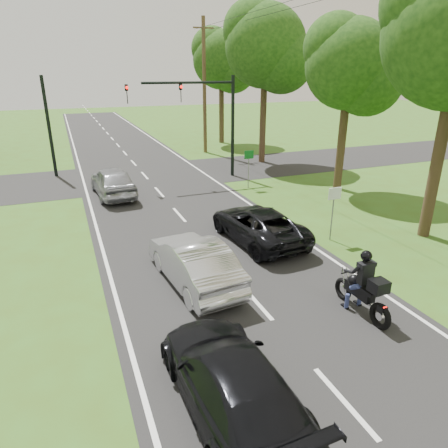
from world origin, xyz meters
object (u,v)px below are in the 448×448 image
Objects in this scene: motorcycle_rider at (364,290)px; sign_white at (334,201)px; traffic_signal at (203,109)px; sign_green at (249,160)px; dark_car_behind at (231,381)px; utility_pole_far at (204,87)px; dark_suv at (258,224)px; silver_suv at (113,181)px; silver_sedan at (194,262)px.

motorcycle_rider is 1.02× the size of sign_white.
traffic_signal is 3.00× the size of sign_green.
utility_pole_far is (8.36, 25.30, 4.41)m from dark_car_behind.
dark_suv is at bearing -121.52° from dark_car_behind.
silver_suv is at bearing -131.31° from utility_pole_far.
motorcycle_rider is at bearing -93.41° from traffic_signal.
dark_car_behind is at bearing 74.77° from silver_sedan.
dark_suv is at bearing -112.40° from sign_green.
sign_white is at bearing -94.51° from utility_pole_far.
motorcycle_rider is at bearing -161.26° from dark_car_behind.
sign_white is at bearing -82.95° from traffic_signal.
sign_green reaches higher than silver_suv.
silver_sedan is at bearing 29.81° from dark_suv.
dark_suv is 1.04× the size of silver_suv.
silver_sedan is 5.08m from dark_car_behind.
dark_car_behind is at bearing -107.63° from traffic_signal.
utility_pole_far reaches higher than silver_suv.
traffic_signal reaches higher than dark_car_behind.
silver_sedan is 13.57m from traffic_signal.
dark_car_behind is (0.22, -15.53, -0.11)m from silver_suv.
sign_green is (0.20, 8.00, 0.00)m from sign_white.
dark_suv is (-0.39, 5.59, -0.06)m from motorcycle_rider.
utility_pole_far is at bearing -109.99° from dark_car_behind.
traffic_signal reaches higher than sign_white.
utility_pole_far is (3.79, 23.59, 4.35)m from motorcycle_rider.
motorcycle_rider is 0.46× the size of dark_suv.
silver_suv reaches higher than silver_sedan.
utility_pole_far is 11.63m from sign_green.
silver_suv is 2.15× the size of sign_white.
motorcycle_rider is 0.47× the size of silver_suv.
dark_car_behind is at bearing -137.53° from sign_white.
motorcycle_rider is at bearing 89.22° from dark_suv.
silver_sedan reaches higher than dark_suv.
silver_sedan is 6.20m from sign_white.
silver_suv is 0.46× the size of utility_pole_far.
dark_suv is at bearing -151.06° from silver_sedan.
dark_suv is 19.00m from utility_pole_far.
sign_white reaches higher than silver_suv.
sign_white is (7.08, -9.25, 0.81)m from silver_suv.
dark_suv is 8.41m from dark_car_behind.
silver_sedan is at bearing -168.05° from sign_white.
sign_white is (6.86, 6.28, 0.92)m from dark_car_behind.
sign_white reaches higher than dark_car_behind.
silver_suv is 0.72× the size of traffic_signal.
sign_white is at bearing -91.43° from sign_green.
utility_pole_far is at bearing -134.99° from silver_suv.
silver_sedan is at bearing -101.35° from dark_car_behind.
motorcycle_rider is 15.98m from traffic_signal.
dark_car_behind is at bearing 87.14° from silver_suv.
silver_suv is at bearing 170.23° from sign_green.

